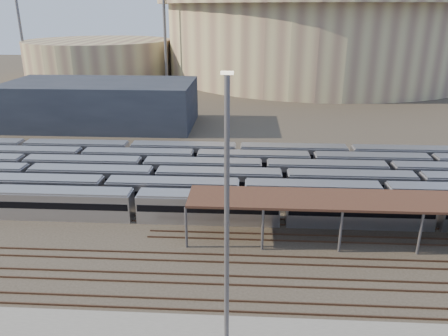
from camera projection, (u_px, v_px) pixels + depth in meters
ground at (257, 255)px, 48.17m from camera, size 420.00×420.00×0.00m
subway_trains at (270, 179)px, 64.76m from camera, size 123.94×23.90×3.60m
empty_tracks at (258, 281)px, 43.45m from camera, size 170.00×9.62×0.18m
stadium at (317, 32)px, 172.24m from camera, size 124.00×124.00×32.50m
secondary_arena at (100, 58)px, 170.79m from camera, size 56.00×56.00×14.00m
service_building at (101, 104)px, 99.87m from camera, size 42.00×20.00×10.00m
floodlight_0 at (165, 24)px, 145.70m from camera, size 4.00×1.00×38.40m
floodlight_1 at (19, 22)px, 158.07m from camera, size 4.00×1.00×38.40m
floodlight_3 at (231, 20)px, 191.44m from camera, size 4.00×1.00×38.40m
yard_light_pole at (227, 229)px, 30.45m from camera, size 0.81×0.36×21.84m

